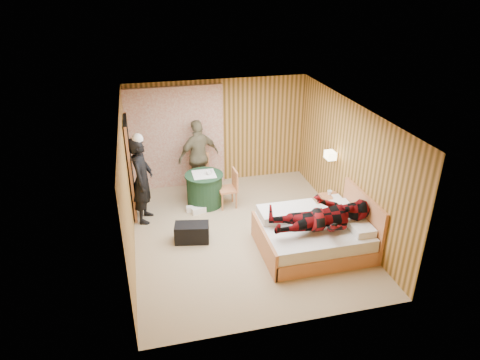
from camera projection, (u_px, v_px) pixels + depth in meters
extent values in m
cube|color=tan|center=(244.00, 233.00, 8.44)|extent=(4.20, 5.00, 0.01)
cube|color=silver|center=(244.00, 111.00, 7.35)|extent=(4.20, 5.00, 0.01)
cube|color=tan|center=(218.00, 132.00, 10.08)|extent=(4.20, 0.02, 2.50)
cube|color=tan|center=(127.00, 188.00, 7.45)|extent=(0.02, 5.00, 2.50)
cube|color=tan|center=(348.00, 165.00, 8.33)|extent=(0.02, 5.00, 2.50)
cube|color=beige|center=(176.00, 138.00, 9.83)|extent=(2.20, 0.08, 2.40)
cube|color=black|center=(130.00, 168.00, 8.78)|extent=(0.06, 0.90, 2.05)
cylinder|color=gold|center=(334.00, 155.00, 8.69)|extent=(0.18, 0.04, 0.04)
cube|color=#FFEAB2|center=(330.00, 155.00, 8.67)|extent=(0.18, 0.24, 0.16)
cube|color=tan|center=(312.00, 243.00, 7.89)|extent=(1.88, 1.50, 0.28)
cube|color=white|center=(313.00, 231.00, 7.78)|extent=(1.82, 1.45, 0.23)
cube|color=tan|center=(264.00, 244.00, 7.64)|extent=(0.06, 1.50, 0.53)
cube|color=tan|center=(362.00, 219.00, 7.93)|extent=(0.06, 1.50, 1.03)
cube|color=white|center=(361.00, 228.00, 7.54)|extent=(0.36, 0.52, 0.13)
cube|color=white|center=(343.00, 208.00, 8.16)|extent=(0.36, 0.52, 0.13)
cube|color=white|center=(289.00, 212.00, 7.99)|extent=(1.13, 0.56, 0.17)
cube|color=tan|center=(331.00, 208.00, 8.81)|extent=(0.37, 0.51, 0.51)
cube|color=tan|center=(332.00, 202.00, 8.74)|extent=(0.39, 0.53, 0.03)
cylinder|color=#1E4122|center=(205.00, 190.00, 9.35)|extent=(0.77, 0.77, 0.71)
cylinder|color=#1E4122|center=(204.00, 175.00, 9.19)|extent=(0.83, 0.83, 0.03)
cube|color=white|center=(204.00, 174.00, 9.18)|extent=(0.56, 0.56, 0.01)
cube|color=tan|center=(200.00, 175.00, 9.81)|extent=(0.49, 0.49, 0.05)
cube|color=tan|center=(200.00, 162.00, 9.88)|extent=(0.42, 0.12, 0.46)
cylinder|color=tan|center=(193.00, 188.00, 9.76)|extent=(0.04, 0.04, 0.43)
cylinder|color=tan|center=(208.00, 181.00, 10.08)|extent=(0.04, 0.04, 0.43)
cube|color=tan|center=(227.00, 189.00, 9.25)|extent=(0.41, 0.41, 0.05)
cube|color=tan|center=(235.00, 179.00, 9.19)|extent=(0.06, 0.39, 0.42)
cylinder|color=tan|center=(219.00, 196.00, 9.43)|extent=(0.04, 0.04, 0.39)
cylinder|color=tan|center=(236.00, 200.00, 9.25)|extent=(0.04, 0.04, 0.39)
cube|color=black|center=(192.00, 233.00, 8.12)|extent=(0.70, 0.46, 0.36)
cube|color=white|center=(193.00, 209.00, 9.18)|extent=(0.29, 0.15, 0.13)
cube|color=white|center=(199.00, 210.00, 9.12)|extent=(0.32, 0.19, 0.13)
imported|color=black|center=(142.00, 180.00, 8.53)|extent=(0.57, 0.74, 1.81)
imported|color=#70674A|center=(199.00, 156.00, 9.74)|extent=(1.09, 0.74, 1.72)
imported|color=#68090C|center=(323.00, 210.00, 7.37)|extent=(0.86, 0.67, 1.77)
imported|color=white|center=(333.00, 198.00, 8.65)|extent=(0.21, 0.25, 0.02)
imported|color=white|center=(333.00, 197.00, 8.64)|extent=(0.17, 0.23, 0.02)
imported|color=white|center=(330.00, 193.00, 8.79)|extent=(0.12, 0.12, 0.09)
imported|color=white|center=(209.00, 172.00, 9.14)|extent=(0.14, 0.14, 0.10)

